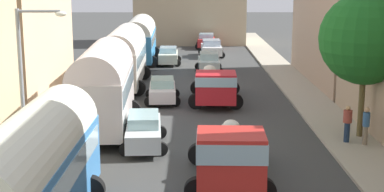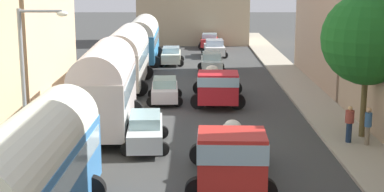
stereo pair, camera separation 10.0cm
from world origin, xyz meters
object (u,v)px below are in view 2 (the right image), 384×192
Objects in this scene: car_3 at (144,130)px; car_5 at (169,56)px; cargo_truck_1 at (215,85)px; parked_bus_3 at (140,38)px; car_4 at (163,90)px; parked_bus_1 at (103,84)px; parked_bus_2 at (124,55)px; car_0 at (209,62)px; cargo_truck_0 at (229,156)px; parked_bus_0 at (30,172)px; pedestrian_2 at (347,123)px; car_2 at (207,41)px; car_1 at (212,48)px; streetlamp_near at (28,77)px; pedestrian_0 at (366,124)px.

car_5 is at bearing 89.26° from car_3.
cargo_truck_1 is 15.63m from car_5.
parked_bus_3 is 2.65× the size of car_4.
parked_bus_3 is at bearing 90.15° from parked_bus_1.
parked_bus_2 is 8.53m from car_0.
parked_bus_1 is at bearing 129.09° from car_3.
cargo_truck_0 is 25.13m from car_0.
car_5 is (-3.15, 29.22, -0.53)m from cargo_truck_0.
parked_bus_0 is 2.43× the size of car_4.
car_3 is 2.39× the size of pedestrian_2.
parked_bus_3 is 11.56m from car_2.
parked_bus_1 is (0.30, 11.96, 0.24)m from parked_bus_0.
parked_bus_0 is 2.24× the size of car_1.
cargo_truck_0 is at bearing -91.22° from car_1.
car_1 is (0.72, 33.97, -0.50)m from cargo_truck_0.
pedestrian_2 reaches higher than car_3.
parked_bus_2 reaches higher than car_1.
parked_bus_3 is 2.58× the size of car_2.
car_1 is at bearing 80.03° from parked_bus_0.
streetlamp_near is at bearing -99.03° from car_5.
parked_bus_1 is 0.87× the size of parked_bus_2.
pedestrian_0 is (6.47, 5.19, -0.21)m from cargo_truck_0.
parked_bus_3 is at bearing 89.09° from parked_bus_2.
car_3 is (2.23, -25.00, -1.37)m from parked_bus_3.
car_3 is (-3.46, 5.37, -0.53)m from cargo_truck_0.
parked_bus_3 reaches higher than car_3.
cargo_truck_1 is at bearing -90.09° from car_0.
cargo_truck_0 is at bearing 33.41° from parked_bus_0.
pedestrian_2 is at bearing 149.92° from pedestrian_0.
car_5 is at bearing -108.36° from car_2.
parked_bus_1 is at bearing -100.75° from car_2.
cargo_truck_1 is 1.68× the size of car_0.
streetlamp_near is at bearing -104.37° from car_1.
parked_bus_1 is at bearing 88.54° from parked_bus_0.
parked_bus_0 is at bearing -90.17° from parked_bus_2.
parked_bus_2 is at bearing 130.40° from pedestrian_2.
car_1 is 19.88m from car_4.
cargo_truck_0 is 1.05× the size of streetlamp_near.
car_2 is 1.00× the size of car_5.
cargo_truck_0 is 6.41m from car_3.
cargo_truck_1 is at bearing 125.84° from pedestrian_0.
streetlamp_near is (-1.57, 5.78, 1.73)m from parked_bus_0.
parked_bus_1 is 6.63m from streetlamp_near.
cargo_truck_1 is at bearing 67.21° from car_3.
pedestrian_2 is (-0.72, 0.42, -0.05)m from pedestrian_0.
car_4 is 13.26m from pedestrian_0.
pedestrian_0 is (9.48, -9.26, 0.33)m from car_4.
parked_bus_0 is at bearing -143.70° from pedestrian_0.
car_2 is (0.30, 26.13, -0.38)m from cargo_truck_1.
car_5 is at bearing 102.18° from cargo_truck_1.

